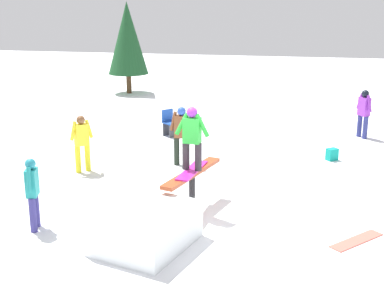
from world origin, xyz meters
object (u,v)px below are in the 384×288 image
Objects in this scene: bystander_teal at (33,190)px; folding_chair at (170,124)px; bystander_purple at (364,111)px; backpack_on_snow at (332,154)px; rail_feature at (192,178)px; bystander_brown at (182,133)px; pine_tree_far at (128,38)px; loose_snowboard_coral at (357,240)px; bystander_yellow at (82,140)px; main_rider_on_rail at (192,139)px.

bystander_teal is 7.68m from folding_chair.
bystander_purple reaches higher than backpack_on_snow.
rail_feature is 3.29m from bystander_teal.
bystander_purple reaches higher than bystander_teal.
pine_tree_far is (10.27, 4.75, 1.65)m from bystander_brown.
bystander_teal is 1.16× the size of loose_snowboard_coral.
bystander_purple is 8.04m from loose_snowboard_coral.
bystander_yellow is 4.29m from folding_chair.
backpack_on_snow is 0.08× the size of pine_tree_far.
loose_snowboard_coral is (0.66, -6.31, -0.82)m from bystander_teal.
loose_snowboard_coral is (-0.83, -3.38, -1.61)m from main_rider_on_rail.
backpack_on_snow is (-2.73, 1.10, -0.72)m from bystander_purple.
pine_tree_far reaches higher than bystander_brown.
bystander_yellow reaches higher than loose_snowboard_coral.
loose_snowboard_coral is at bearing -96.10° from main_rider_on_rail.
bystander_teal reaches higher than rail_feature.
main_rider_on_rail reaches higher than bystander_yellow.
pine_tree_far is at bearing -3.65° from bystander_teal.
loose_snowboard_coral is 5.22m from backpack_on_snow.
main_rider_on_rail is at bearing -157.15° from pine_tree_far.
main_rider_on_rail reaches higher than rail_feature.
main_rider_on_rail is 8.35m from bystander_purple.
bystander_purple is at bearing -23.46° from main_rider_on_rail.
main_rider_on_rail is 3.33m from bystander_brown.
bystander_brown is at bearing -89.62° from loose_snowboard_coral.
folding_chair is (-1.00, 6.23, -0.47)m from bystander_purple.
pine_tree_far reaches higher than main_rider_on_rail.
bystander_purple is 11.24m from bystander_teal.
bystander_yellow is at bearing 65.87° from main_rider_on_rail.
pine_tree_far is (13.40, 5.65, 1.80)m from rail_feature.
bystander_brown is 5.90m from loose_snowboard_coral.
bystander_teal is (-3.58, -0.43, -0.02)m from bystander_yellow.
main_rider_on_rail is 0.33× the size of pine_tree_far.
folding_chair is at bearing -21.46° from bystander_teal.
rail_feature is 8.31m from bystander_purple.
loose_snowboard_coral is 0.30× the size of pine_tree_far.
loose_snowboard_coral is 17.05m from pine_tree_far.
rail_feature is 0.86m from main_rider_on_rail.
backpack_on_snow is at bearing 19.33° from bystander_brown.
main_rider_on_rail reaches higher than bystander_teal.
bystander_purple is 0.37× the size of pine_tree_far.
bystander_yellow is 1.19× the size of loose_snowboard_coral.
bystander_teal is 8.52m from backpack_on_snow.
backpack_on_snow is (4.38, -3.20, -0.60)m from rail_feature.
bystander_teal is (-8.61, 7.23, -0.05)m from bystander_purple.
bystander_teal is 1.69× the size of folding_chair.
rail_feature is 3.26m from bystander_brown.
rail_feature is at bearing -71.73° from bystander_brown.
pine_tree_far is (7.29, 3.72, 2.16)m from folding_chair.
loose_snowboard_coral is at bearing -97.99° from bystander_teal.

